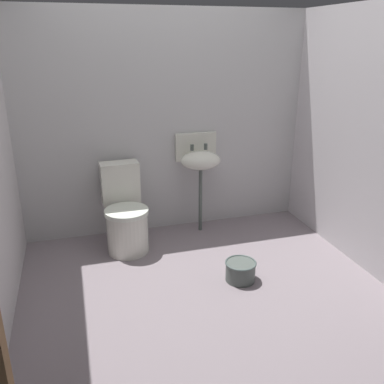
{
  "coord_description": "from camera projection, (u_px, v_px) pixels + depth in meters",
  "views": [
    {
      "loc": [
        -0.89,
        -2.74,
        1.87
      ],
      "look_at": [
        0.0,
        0.3,
        0.7
      ],
      "focal_mm": 38.82,
      "sensor_mm": 36.0,
      "label": 1
    }
  ],
  "objects": [
    {
      "name": "ground_plane",
      "position": [
        202.0,
        290.0,
        3.36
      ],
      "size": [
        3.24,
        2.78,
        0.08
      ],
      "primitive_type": "cube",
      "color": "gray"
    },
    {
      "name": "wall_back",
      "position": [
        165.0,
        125.0,
        4.09
      ],
      "size": [
        3.24,
        0.1,
        2.15
      ],
      "primitive_type": "cube",
      "color": "#BCBBBB",
      "rests_on": "ground"
    },
    {
      "name": "wall_right",
      "position": [
        368.0,
        140.0,
        3.45
      ],
      "size": [
        0.1,
        2.58,
        2.15
      ],
      "primitive_type": "cube",
      "color": "#C0BABE",
      "rests_on": "ground"
    },
    {
      "name": "toilet_near_wall",
      "position": [
        125.0,
        216.0,
        3.86
      ],
      "size": [
        0.41,
        0.6,
        0.78
      ],
      "rotation": [
        0.0,
        0.0,
        3.17
      ],
      "color": "silver",
      "rests_on": "ground"
    },
    {
      "name": "sink",
      "position": [
        200.0,
        159.0,
        4.09
      ],
      "size": [
        0.42,
        0.35,
        0.99
      ],
      "color": "#4D5550",
      "rests_on": "ground"
    },
    {
      "name": "bucket",
      "position": [
        240.0,
        270.0,
        3.4
      ],
      "size": [
        0.26,
        0.26,
        0.17
      ],
      "color": "#4D5550",
      "rests_on": "ground"
    }
  ]
}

